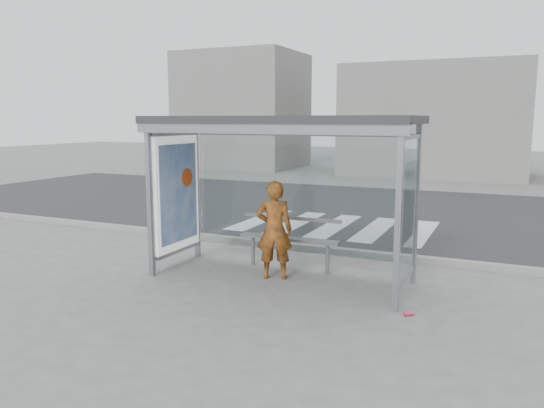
{
  "coord_description": "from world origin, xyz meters",
  "views": [
    {
      "loc": [
        3.31,
        -7.62,
        2.57
      ],
      "look_at": [
        -0.23,
        0.2,
        1.19
      ],
      "focal_mm": 35.0,
      "sensor_mm": 36.0,
      "label": 1
    }
  ],
  "objects_px": {
    "bus_shelter": "(260,156)",
    "soda_can": "(408,314)",
    "person": "(274,230)",
    "bench": "(290,238)"
  },
  "relations": [
    {
      "from": "bus_shelter",
      "to": "soda_can",
      "type": "height_order",
      "value": "bus_shelter"
    },
    {
      "from": "person",
      "to": "soda_can",
      "type": "distance_m",
      "value": 2.56
    },
    {
      "from": "bus_shelter",
      "to": "person",
      "type": "distance_m",
      "value": 1.21
    },
    {
      "from": "bus_shelter",
      "to": "bench",
      "type": "height_order",
      "value": "bus_shelter"
    },
    {
      "from": "bus_shelter",
      "to": "bench",
      "type": "xyz_separation_m",
      "value": [
        0.3,
        0.52,
        -1.44
      ]
    },
    {
      "from": "bus_shelter",
      "to": "person",
      "type": "xyz_separation_m",
      "value": [
        0.27,
        -0.05,
        -1.18
      ]
    },
    {
      "from": "bus_shelter",
      "to": "person",
      "type": "bearing_deg",
      "value": -11.15
    },
    {
      "from": "person",
      "to": "soda_can",
      "type": "xyz_separation_m",
      "value": [
        2.3,
        -0.81,
        -0.77
      ]
    },
    {
      "from": "person",
      "to": "bench",
      "type": "xyz_separation_m",
      "value": [
        0.03,
        0.57,
        -0.26
      ]
    },
    {
      "from": "bus_shelter",
      "to": "bench",
      "type": "bearing_deg",
      "value": 60.27
    }
  ]
}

